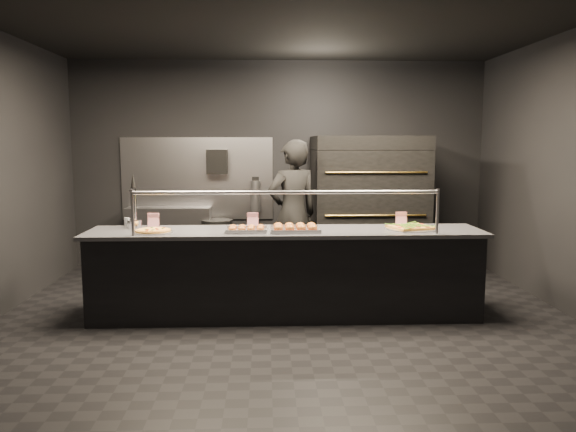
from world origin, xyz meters
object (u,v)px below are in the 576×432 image
(service_counter, at_px, (286,273))
(slider_tray_a, at_px, (247,229))
(beer_tap, at_px, (134,213))
(round_pizza, at_px, (153,231))
(square_pizza, at_px, (411,227))
(pizza_oven, at_px, (367,205))
(trash_bin, at_px, (217,245))
(prep_shelf, at_px, (170,238))
(towel_dispenser, at_px, (217,162))
(fire_extinguisher, at_px, (256,195))
(worker, at_px, (293,214))
(slider_tray_b, at_px, (295,228))

(service_counter, bearing_deg, slider_tray_a, -166.22)
(beer_tap, xyz_separation_m, round_pizza, (0.25, -0.30, -0.15))
(slider_tray_a, relative_size, square_pizza, 0.84)
(pizza_oven, relative_size, trash_bin, 2.61)
(prep_shelf, height_order, beer_tap, beer_tap)
(prep_shelf, bearing_deg, towel_dispenser, 5.71)
(fire_extinguisher, height_order, worker, worker)
(pizza_oven, bearing_deg, round_pizza, -141.78)
(round_pizza, distance_m, square_pizza, 2.67)
(beer_tap, distance_m, square_pizza, 2.93)
(round_pizza, bearing_deg, slider_tray_a, 0.39)
(slider_tray_b, height_order, worker, worker)
(prep_shelf, xyz_separation_m, slider_tray_b, (1.70, -2.41, 0.50))
(worker, bearing_deg, towel_dispenser, -71.06)
(fire_extinguisher, relative_size, trash_bin, 0.69)
(prep_shelf, relative_size, worker, 0.64)
(round_pizza, bearing_deg, trash_bin, 78.96)
(prep_shelf, distance_m, slider_tray_b, 2.99)
(trash_bin, xyz_separation_m, worker, (1.03, -0.94, 0.56))
(round_pizza, height_order, trash_bin, round_pizza)
(slider_tray_b, xyz_separation_m, worker, (0.04, 1.34, -0.02))
(towel_dispenser, xyz_separation_m, fire_extinguisher, (0.55, 0.01, -0.49))
(round_pizza, height_order, slider_tray_a, slider_tray_a)
(pizza_oven, xyz_separation_m, square_pizza, (0.12, -1.90, -0.03))
(service_counter, bearing_deg, towel_dispenser, 110.63)
(pizza_oven, distance_m, prep_shelf, 2.88)
(service_counter, xyz_separation_m, round_pizza, (-1.35, -0.11, 0.47))
(beer_tap, xyz_separation_m, worker, (1.73, 1.05, -0.15))
(round_pizza, relative_size, worker, 0.22)
(fire_extinguisher, bearing_deg, square_pizza, -55.23)
(service_counter, xyz_separation_m, slider_tray_a, (-0.40, -0.10, 0.48))
(beer_tap, bearing_deg, worker, 31.19)
(square_pizza, bearing_deg, slider_tray_b, -175.75)
(slider_tray_b, relative_size, worker, 0.28)
(towel_dispenser, height_order, worker, worker)
(worker, bearing_deg, slider_tray_b, 65.21)
(beer_tap, bearing_deg, service_counter, -6.91)
(pizza_oven, distance_m, beer_tap, 3.28)
(prep_shelf, xyz_separation_m, worker, (1.73, -1.08, 0.48))
(service_counter, height_order, worker, worker)
(beer_tap, height_order, trash_bin, beer_tap)
(service_counter, distance_m, slider_tray_b, 0.50)
(pizza_oven, bearing_deg, beer_tap, -148.64)
(fire_extinguisher, relative_size, slider_tray_a, 1.16)
(towel_dispenser, xyz_separation_m, slider_tray_b, (1.00, -2.48, -0.60))
(trash_bin, bearing_deg, slider_tray_b, -66.37)
(service_counter, xyz_separation_m, beer_tap, (-1.60, 0.19, 0.62))
(slider_tray_a, xyz_separation_m, trash_bin, (-0.50, 2.28, -0.58))
(fire_extinguisher, distance_m, beer_tap, 2.54)
(towel_dispenser, distance_m, fire_extinguisher, 0.74)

